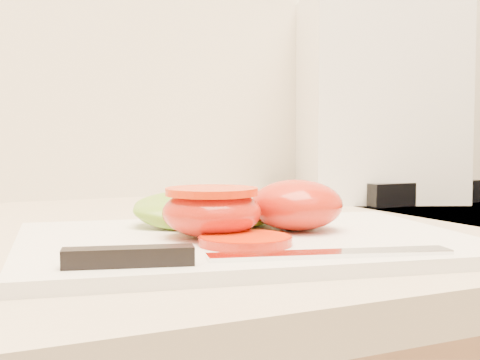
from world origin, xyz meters
name	(u,v)px	position (x,y,z in m)	size (l,w,h in m)	color
cutting_board	(245,242)	(-0.09, 1.54, 0.94)	(0.36, 0.26, 0.01)	white
tomato_half_dome	(296,205)	(-0.04, 1.55, 0.96)	(0.08, 0.08, 0.04)	red
tomato_half_cut	(212,210)	(-0.12, 1.54, 0.96)	(0.08, 0.08, 0.04)	red
tomato_slice_0	(245,240)	(-0.11, 1.50, 0.94)	(0.07, 0.07, 0.01)	red
lettuce_leaf_0	(208,210)	(-0.09, 1.61, 0.95)	(0.14, 0.09, 0.03)	olive
knife	(212,255)	(-0.16, 1.45, 0.94)	(0.26, 0.08, 0.01)	silver
appliance	(374,94)	(0.27, 1.85, 1.08)	(0.20, 0.25, 0.30)	white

